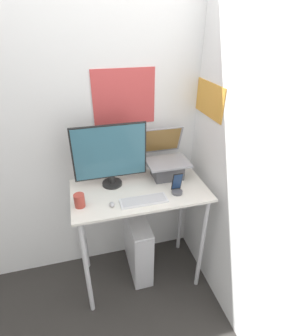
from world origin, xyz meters
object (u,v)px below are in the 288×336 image
Objects in this scene: laptop at (167,165)px; cell_phone at (177,187)px; monitor at (110,156)px; mouse at (112,204)px; keyboard at (144,201)px; computer_tower at (138,244)px.

cell_phone is at bearing -91.09° from laptop.
monitor is 0.54m from cell_phone.
mouse is at bearing -150.10° from laptop.
keyboard is 0.27m from cell_phone.
cell_phone is (-0.00, -0.25, -0.06)m from laptop.
mouse is 0.76m from computer_tower.
monitor is 10.10× the size of mouse.
cell_phone is at bearing 3.64° from mouse.
monitor is (-0.45, -0.02, 0.15)m from laptop.
keyboard is (-0.27, -0.29, -0.10)m from laptop.
computer_tower is at bearing 140.98° from cell_phone.
computer_tower is at bearing -9.54° from monitor.
computer_tower is (0.24, 0.24, -0.68)m from mouse.
keyboard is at bearing -171.33° from cell_phone.
mouse is at bearing -176.36° from cell_phone.
laptop is 0.82m from computer_tower.
laptop is at bearing 88.91° from cell_phone.
laptop is 0.41m from keyboard.
computer_tower is at bearing -169.47° from laptop.
mouse is at bearing 177.67° from keyboard.
monitor is at bearing -178.03° from laptop.
mouse reaches higher than computer_tower.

